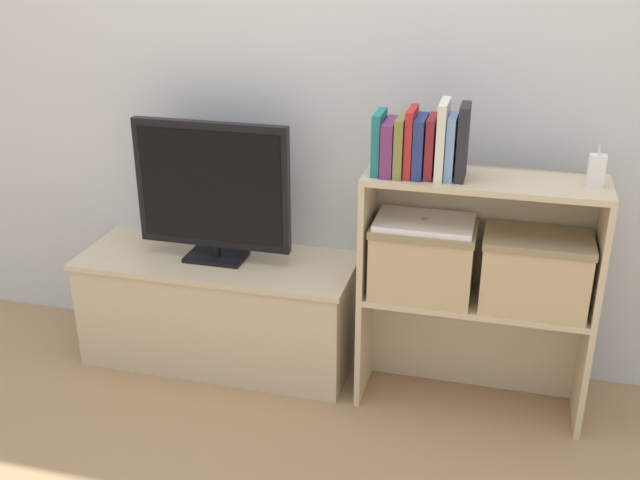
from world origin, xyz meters
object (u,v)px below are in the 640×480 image
book_olive (401,145)px  baby_monitor (596,170)px  tv_stand (219,309)px  book_ivory (442,140)px  book_plum (390,147)px  book_maroon (431,147)px  book_teal (379,142)px  storage_basket_left (423,257)px  storage_basket_right (535,268)px  tv (212,189)px  laptop (425,222)px  book_skyblue (451,147)px  book_navy (420,146)px  book_crimson (411,142)px  book_charcoal (463,142)px

book_olive → baby_monitor: size_ratio=1.45×
tv_stand → book_ivory: (0.82, -0.09, 0.75)m
book_plum → book_maroon: book_maroon is taller
book_teal → storage_basket_left: size_ratio=0.58×
book_plum → book_olive: 0.04m
storage_basket_left → storage_basket_right: bearing=0.0°
tv_stand → book_plum: bearing=-7.6°
tv → laptop: bearing=-5.4°
book_skyblue → book_navy: bearing=180.0°
laptop → book_olive: bearing=-172.0°
book_crimson → storage_basket_right: size_ratio=0.63×
book_plum → book_maroon: size_ratio=0.89×
tv_stand → book_teal: (0.62, -0.09, 0.73)m
storage_basket_left → laptop: bearing=166.0°
book_skyblue → storage_basket_right: book_skyblue is taller
tv → book_teal: (0.62, -0.09, 0.24)m
tv_stand → book_charcoal: (0.88, -0.09, 0.75)m
book_maroon → storage_basket_left: size_ratio=0.56×
book_skyblue → storage_basket_left: (-0.07, 0.01, -0.39)m
book_maroon → book_crimson: bearing=180.0°
book_plum → book_ivory: size_ratio=0.71×
tv → book_ivory: bearing=-6.0°
book_maroon → book_skyblue: (0.06, 0.00, 0.00)m
storage_basket_right → laptop: (-0.37, 0.00, 0.12)m
storage_basket_left → storage_basket_right: same height
tv → book_teal: book_teal is taller
book_maroon → storage_basket_right: book_maroon is taller
laptop → book_skyblue: bearing=-10.0°
book_olive → book_skyblue: (0.16, 0.00, 0.01)m
book_teal → storage_basket_left: 0.42m
baby_monitor → storage_basket_left: (-0.51, -0.01, -0.34)m
book_skyblue → baby_monitor: book_skyblue is taller
book_maroon → book_charcoal: size_ratio=0.82×
tv_stand → baby_monitor: baby_monitor is taller
laptop → book_crimson: bearing=-167.9°
book_crimson → book_navy: 0.03m
book_teal → book_olive: bearing=-0.0°
book_olive → book_charcoal: 0.19m
book_plum → baby_monitor: book_plum is taller
tv → storage_basket_left: 0.80m
book_charcoal → book_navy: bearing=180.0°
book_crimson → book_skyblue: size_ratio=1.08×
book_plum → book_crimson: 0.07m
tv → book_olive: size_ratio=3.08×
tv_stand → book_ivory: 1.12m
baby_monitor → book_teal: bearing=-177.7°
book_olive → baby_monitor: bearing=2.6°
storage_basket_right → laptop: laptop is taller
book_navy → baby_monitor: 0.54m
book_charcoal → book_plum: bearing=180.0°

